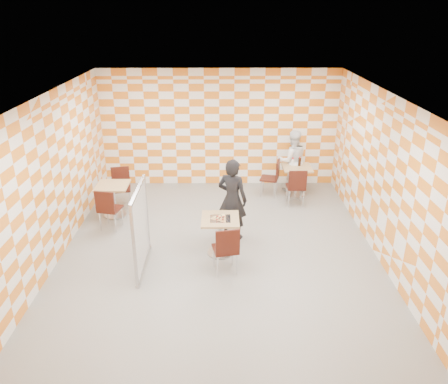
# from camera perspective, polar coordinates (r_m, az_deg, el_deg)

# --- Properties ---
(room_shell) EXTENTS (7.00, 7.00, 7.00)m
(room_shell) POSITION_cam_1_polar(r_m,az_deg,el_deg) (8.42, -0.70, 3.11)
(room_shell) COLOR gray
(room_shell) RESTS_ON ground
(main_table) EXTENTS (0.70, 0.70, 0.75)m
(main_table) POSITION_cam_1_polar(r_m,az_deg,el_deg) (8.23, -0.49, -4.95)
(main_table) COLOR tan
(main_table) RESTS_ON ground
(second_table) EXTENTS (0.70, 0.70, 0.75)m
(second_table) POSITION_cam_1_polar(r_m,az_deg,el_deg) (10.94, 9.43, 2.08)
(second_table) COLOR tan
(second_table) RESTS_ON ground
(empty_table) EXTENTS (0.70, 0.70, 0.75)m
(empty_table) POSITION_cam_1_polar(r_m,az_deg,el_deg) (10.02, -14.25, -0.36)
(empty_table) COLOR tan
(empty_table) RESTS_ON ground
(chair_main_front) EXTENTS (0.50, 0.51, 0.92)m
(chair_main_front) POSITION_cam_1_polar(r_m,az_deg,el_deg) (7.60, 0.32, -7.21)
(chair_main_front) COLOR #39130B
(chair_main_front) RESTS_ON ground
(chair_second_front) EXTENTS (0.42, 0.43, 0.92)m
(chair_second_front) POSITION_cam_1_polar(r_m,az_deg,el_deg) (10.31, 9.46, 0.96)
(chair_second_front) COLOR #39130B
(chair_second_front) RESTS_ON ground
(chair_second_side) EXTENTS (0.52, 0.52, 0.92)m
(chair_second_side) POSITION_cam_1_polar(r_m,az_deg,el_deg) (10.81, 6.44, 2.19)
(chair_second_side) COLOR #39130B
(chair_second_side) RESTS_ON ground
(chair_empty_near) EXTENTS (0.50, 0.51, 0.92)m
(chair_empty_near) POSITION_cam_1_polar(r_m,az_deg,el_deg) (9.38, -14.95, -1.86)
(chair_empty_near) COLOR #39130B
(chair_empty_near) RESTS_ON ground
(chair_empty_far) EXTENTS (0.50, 0.50, 0.92)m
(chair_empty_far) POSITION_cam_1_polar(r_m,az_deg,el_deg) (10.51, -13.30, 1.07)
(chair_empty_far) COLOR #39130B
(chair_empty_far) RESTS_ON ground
(partition) EXTENTS (0.08, 1.38, 1.55)m
(partition) POSITION_cam_1_polar(r_m,az_deg,el_deg) (7.82, -10.81, -4.66)
(partition) COLOR white
(partition) RESTS_ON ground
(man_dark) EXTENTS (0.72, 0.62, 1.68)m
(man_dark) POSITION_cam_1_polar(r_m,az_deg,el_deg) (8.68, 1.10, -0.96)
(man_dark) COLOR black
(man_dark) RESTS_ON ground
(man_white) EXTENTS (0.83, 0.68, 1.57)m
(man_white) POSITION_cam_1_polar(r_m,az_deg,el_deg) (11.16, 8.89, 4.07)
(man_white) COLOR white
(man_white) RESTS_ON ground
(pizza_on_foil) EXTENTS (0.40, 0.40, 0.04)m
(pizza_on_foil) POSITION_cam_1_polar(r_m,az_deg,el_deg) (8.10, -0.50, -3.39)
(pizza_on_foil) COLOR silver
(pizza_on_foil) RESTS_ON main_table
(sport_bottle) EXTENTS (0.06, 0.06, 0.20)m
(sport_bottle) POSITION_cam_1_polar(r_m,az_deg,el_deg) (10.91, 8.96, 3.90)
(sport_bottle) COLOR white
(sport_bottle) RESTS_ON second_table
(soda_bottle) EXTENTS (0.07, 0.07, 0.23)m
(soda_bottle) POSITION_cam_1_polar(r_m,az_deg,el_deg) (10.91, 9.84, 3.92)
(soda_bottle) COLOR black
(soda_bottle) RESTS_ON second_table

